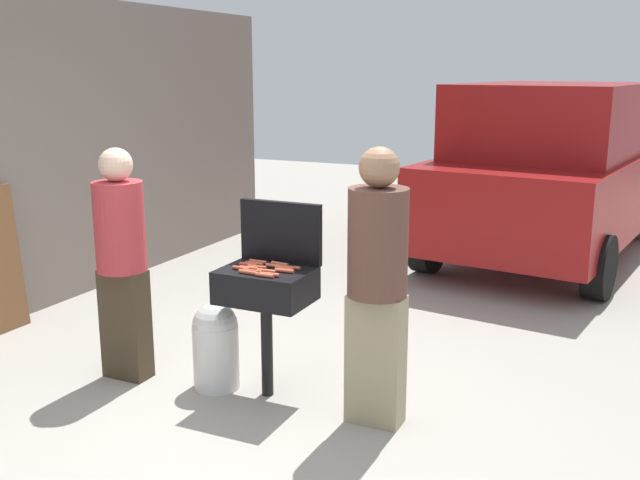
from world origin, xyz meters
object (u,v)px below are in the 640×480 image
Objects in this scene: hot_dog_9 at (241,268)px; hot_dog_14 at (284,268)px; hot_dog_4 at (285,271)px; propane_tank at (216,344)px; hot_dog_12 at (249,268)px; hot_dog_6 at (249,265)px; hot_dog_5 at (255,264)px; bbq_grill at (266,290)px; hot_dog_11 at (275,266)px; hot_dog_10 at (248,272)px; person_left at (121,256)px; hot_dog_1 at (270,274)px; hot_dog_8 at (258,262)px; hot_dog_0 at (291,268)px; parked_minivan at (554,170)px; hot_dog_7 at (257,267)px; hot_dog_13 at (265,275)px; person_right at (377,278)px; hot_dog_15 at (253,271)px; hot_dog_3 at (267,271)px; hot_dog_2 at (280,264)px.

hot_dog_9 is 0.28m from hot_dog_14.
propane_tank is at bearing -176.80° from hot_dog_4.
hot_dog_4 is 1.00× the size of hot_dog_12.
hot_dog_5 is at bearing 56.62° from hot_dog_6.
propane_tank is (-0.27, -0.10, -0.58)m from hot_dog_5.
hot_dog_11 reaches higher than bbq_grill.
person_left is (-1.02, -0.01, -0.00)m from hot_dog_10.
hot_dog_12 is 0.21× the size of propane_tank.
hot_dog_1 is 1.00× the size of hot_dog_8.
hot_dog_6 is 1.00× the size of hot_dog_14.
parked_minivan is (1.02, 4.75, 0.12)m from hot_dog_0.
hot_dog_9 is at bearing -87.89° from hot_dog_6.
hot_dog_9 is (-0.08, -0.07, 0.00)m from hot_dog_7.
parked_minivan reaches higher than hot_dog_13.
hot_dog_13 is 0.07× the size of person_right.
hot_dog_11 is at bearing 0.63° from person_right.
hot_dog_15 is at bearing 157.11° from hot_dog_13.
hot_dog_3 and hot_dog_15 have the same top height.
hot_dog_9 is 0.05m from hot_dog_12.
hot_dog_6 is at bearing 122.09° from hot_dog_12.
hot_dog_7 is at bearing 94.19° from hot_dog_10.
hot_dog_6 and hot_dog_8 have the same top height.
hot_dog_2 and hot_dog_12 have the same top height.
hot_dog_6 is 0.95m from person_right.
hot_dog_15 is (-0.15, -0.15, 0.00)m from hot_dog_14.
hot_dog_11 is (-0.07, 0.20, 0.00)m from hot_dog_1.
hot_dog_12 is 0.90m from person_right.
hot_dog_7 is (-0.06, -0.01, 0.15)m from bbq_grill.
propane_tank is at bearing -159.49° from hot_dog_5.
hot_dog_2 is at bearing 72.77° from hot_dog_15.
hot_dog_3 is at bearing 10.64° from person_right.
hot_dog_12 is at bearing 116.60° from hot_dog_10.
hot_dog_11 is at bearing 4.05° from hot_dog_5.
hot_dog_1 and hot_dog_8 have the same top height.
hot_dog_12 is at bearing -2.37° from propane_tank.
hot_dog_14 is (0.22, 0.09, 0.00)m from hot_dog_12.
hot_dog_14 is (0.18, 0.05, 0.00)m from hot_dog_7.
bbq_grill is at bearing 5.59° from person_right.
hot_dog_13 is at bearing -77.72° from hot_dog_11.
hot_dog_5 is at bearing 108.43° from hot_dog_10.
hot_dog_5 and hot_dog_9 have the same top height.
hot_dog_15 is at bearing -151.26° from hot_dog_3.
hot_dog_11 is at bearing 84.58° from parked_minivan.
hot_dog_10 is (0.07, -0.20, 0.00)m from hot_dog_5.
hot_dog_7 is 1.00× the size of hot_dog_8.
hot_dog_1 is at bearing -75.81° from hot_dog_2.
propane_tank is (-0.49, 0.09, -0.58)m from hot_dog_1.
hot_dog_0 and hot_dog_2 have the same top height.
hot_dog_8 is (-0.17, 0.18, 0.00)m from hot_dog_3.
hot_dog_2 is 1.00× the size of hot_dog_7.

